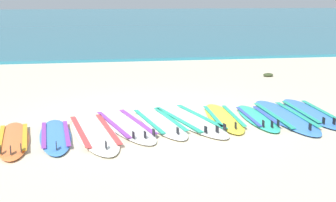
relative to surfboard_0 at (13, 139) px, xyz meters
name	(u,v)px	position (x,y,z in m)	size (l,w,h in m)	color
ground_plane	(155,120)	(2.36, 0.86, -0.04)	(80.00, 80.00, 0.00)	#C1B599
sea	(105,18)	(2.36, 38.48, 0.01)	(80.00, 60.00, 0.10)	#23667A
surfboard_0	(13,139)	(0.00, 0.00, 0.00)	(0.77, 2.06, 0.18)	orange
surfboard_1	(55,136)	(0.64, 0.09, 0.00)	(0.69, 2.02, 0.18)	#3875CC
surfboard_2	(94,132)	(1.26, 0.22, 0.00)	(1.07, 2.65, 0.18)	silver
surfboard_3	(125,124)	(1.80, 0.56, 0.00)	(1.23, 2.54, 0.18)	white
surfboard_4	(159,122)	(2.41, 0.64, 0.00)	(1.00, 2.36, 0.18)	white
surfboard_5	(189,119)	(2.97, 0.72, 0.00)	(1.30, 2.67, 0.18)	silver
surfboard_6	(223,118)	(3.62, 0.73, 0.00)	(0.60, 2.13, 0.18)	yellow
surfboard_7	(257,118)	(4.23, 0.62, 0.00)	(0.51, 1.92, 0.18)	#2DB793
surfboard_8	(285,116)	(4.78, 0.64, 0.00)	(0.65, 2.59, 0.18)	#3875CC
surfboard_9	(311,113)	(5.38, 0.80, 0.00)	(0.65, 2.37, 0.18)	#3875CC
seaweed_clump_near_shoreline	(268,75)	(6.13, 4.90, 0.01)	(0.29, 0.23, 0.10)	#2D381E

